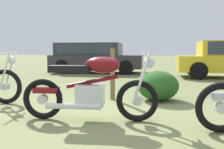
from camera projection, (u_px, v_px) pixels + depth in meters
name	position (u px, v px, depth m)	size (l,w,h in m)	color
ground_plane	(90.00, 116.00, 3.84)	(120.00, 120.00, 0.00)	olive
motorcycle_maroon	(91.00, 88.00, 3.54)	(1.98, 0.85, 1.02)	black
car_charcoal	(93.00, 55.00, 11.68)	(4.59, 2.53, 1.43)	#2D2D33
fence_post_wooden	(113.00, 74.00, 5.10)	(0.10, 0.10, 1.09)	brown
shrub_low	(158.00, 86.00, 5.04)	(0.85, 0.91, 0.62)	#23511E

